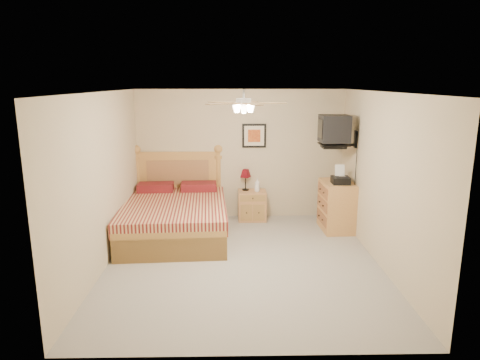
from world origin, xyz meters
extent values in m
plane|color=gray|center=(0.00, 0.00, 0.00)|extent=(4.50, 4.50, 0.00)
cube|color=white|center=(0.00, 0.00, 2.50)|extent=(4.00, 4.50, 0.04)
cube|color=#C6B492|center=(0.00, 2.25, 1.25)|extent=(4.00, 0.04, 2.50)
cube|color=#C6B492|center=(0.00, -2.25, 1.25)|extent=(4.00, 0.04, 2.50)
cube|color=#C6B492|center=(-2.00, 0.00, 1.25)|extent=(0.04, 4.50, 2.50)
cube|color=#C6B492|center=(2.00, 0.00, 1.25)|extent=(0.04, 4.50, 2.50)
cube|color=tan|center=(0.23, 2.00, 0.29)|extent=(0.54, 0.41, 0.58)
imported|color=white|center=(0.32, 1.97, 0.71)|extent=(0.11, 0.11, 0.26)
cube|color=black|center=(0.27, 2.23, 1.62)|extent=(0.46, 0.04, 0.46)
cube|color=#BF7B45|center=(1.73, 1.41, 0.45)|extent=(0.56, 0.78, 0.89)
imported|color=#A89C89|center=(1.70, 1.67, 0.91)|extent=(0.23, 0.30, 0.03)
imported|color=tan|center=(1.69, 1.68, 0.93)|extent=(0.19, 0.26, 0.02)
camera|label=1|loc=(-0.16, -5.96, 2.64)|focal=32.00mm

